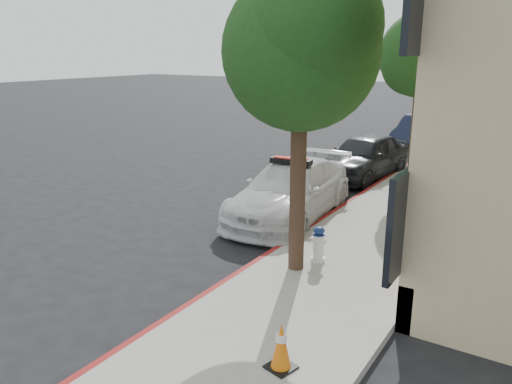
{
  "coord_description": "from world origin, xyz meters",
  "views": [
    {
      "loc": [
        7.09,
        -10.05,
        4.28
      ],
      "look_at": [
        0.92,
        -0.35,
        1.0
      ],
      "focal_mm": 35.0,
      "sensor_mm": 36.0,
      "label": 1
    }
  ],
  "objects_px": {
    "police_car": "(290,190)",
    "parked_car_far": "(418,132)",
    "fire_hydrant": "(318,245)",
    "parked_car_mid": "(365,156)",
    "traffic_cone": "(281,346)"
  },
  "relations": [
    {
      "from": "police_car",
      "to": "parked_car_mid",
      "type": "xyz_separation_m",
      "value": [
        0.1,
        5.13,
        0.03
      ]
    },
    {
      "from": "police_car",
      "to": "parked_car_far",
      "type": "xyz_separation_m",
      "value": [
        0.1,
        12.0,
        -0.04
      ]
    },
    {
      "from": "police_car",
      "to": "parked_car_far",
      "type": "relative_size",
      "value": 1.23
    },
    {
      "from": "parked_car_far",
      "to": "traffic_cone",
      "type": "distance_m",
      "value": 18.27
    },
    {
      "from": "parked_car_mid",
      "to": "traffic_cone",
      "type": "xyz_separation_m",
      "value": [
        3.05,
        -11.15,
        -0.28
      ]
    },
    {
      "from": "police_car",
      "to": "fire_hydrant",
      "type": "xyz_separation_m",
      "value": [
        2.04,
        -2.55,
        -0.22
      ]
    },
    {
      "from": "fire_hydrant",
      "to": "traffic_cone",
      "type": "bearing_deg",
      "value": -75.43
    },
    {
      "from": "police_car",
      "to": "traffic_cone",
      "type": "height_order",
      "value": "police_car"
    },
    {
      "from": "parked_car_far",
      "to": "fire_hydrant",
      "type": "relative_size",
      "value": 5.63
    },
    {
      "from": "parked_car_far",
      "to": "traffic_cone",
      "type": "relative_size",
      "value": 6.22
    },
    {
      "from": "parked_car_mid",
      "to": "traffic_cone",
      "type": "bearing_deg",
      "value": -68.91
    },
    {
      "from": "parked_car_far",
      "to": "fire_hydrant",
      "type": "height_order",
      "value": "parked_car_far"
    },
    {
      "from": "police_car",
      "to": "fire_hydrant",
      "type": "bearing_deg",
      "value": -56.13
    },
    {
      "from": "police_car",
      "to": "parked_car_far",
      "type": "distance_m",
      "value": 12.0
    },
    {
      "from": "parked_car_far",
      "to": "fire_hydrant",
      "type": "distance_m",
      "value": 14.68
    }
  ]
}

